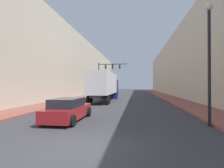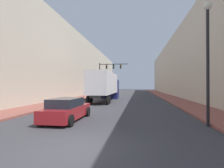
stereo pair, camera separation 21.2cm
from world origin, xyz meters
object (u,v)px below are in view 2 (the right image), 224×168
Objects in this scene: semi_truck at (106,85)px; sedan_car at (67,110)px; traffic_signal_gantry at (107,72)px; street_lamp at (208,46)px.

semi_truck is 13.90m from sedan_car.
traffic_signal_gantry is (-2.03, 25.32, 4.22)m from sedan_car.
sedan_car is 0.67× the size of street_lamp.
traffic_signal_gantry reaches higher than sedan_car.
street_lamp reaches higher than semi_truck.
semi_truck is 16.62m from street_lamp.
sedan_car is 0.65× the size of traffic_signal_gantry.
sedan_car is at bearing -89.42° from semi_truck.
street_lamp is at bearing -3.45° from sedan_car.
street_lamp is at bearing -68.62° from traffic_signal_gantry.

